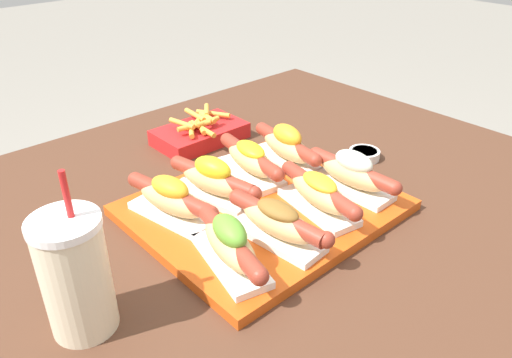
{
  "coord_description": "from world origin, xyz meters",
  "views": [
    {
      "loc": [
        -0.46,
        -0.52,
        1.17
      ],
      "look_at": [
        0.04,
        0.04,
        0.74
      ],
      "focal_mm": 35.0,
      "sensor_mm": 36.0,
      "label": 1
    }
  ],
  "objects_px": {
    "hot_dog_2": "(319,193)",
    "drink_cup": "(75,275)",
    "fries_basket": "(200,133)",
    "serving_tray": "(264,207)",
    "hot_dog_6": "(251,160)",
    "hot_dog_4": "(171,199)",
    "sauce_bowl": "(364,154)",
    "hot_dog_5": "(213,180)",
    "hot_dog_1": "(277,222)",
    "hot_dog_3": "(353,173)",
    "hot_dog_7": "(287,146)",
    "hot_dog_0": "(230,244)"
  },
  "relations": [
    {
      "from": "hot_dog_4",
      "to": "sauce_bowl",
      "type": "height_order",
      "value": "hot_dog_4"
    },
    {
      "from": "drink_cup",
      "to": "hot_dog_4",
      "type": "bearing_deg",
      "value": 27.97
    },
    {
      "from": "hot_dog_3",
      "to": "drink_cup",
      "type": "bearing_deg",
      "value": 176.15
    },
    {
      "from": "hot_dog_5",
      "to": "hot_dog_7",
      "type": "height_order",
      "value": "same"
    },
    {
      "from": "sauce_bowl",
      "to": "hot_dog_4",
      "type": "bearing_deg",
      "value": 171.53
    },
    {
      "from": "hot_dog_2",
      "to": "drink_cup",
      "type": "bearing_deg",
      "value": 174.69
    },
    {
      "from": "hot_dog_4",
      "to": "sauce_bowl",
      "type": "bearing_deg",
      "value": -8.47
    },
    {
      "from": "serving_tray",
      "to": "sauce_bowl",
      "type": "distance_m",
      "value": 0.3
    },
    {
      "from": "hot_dog_4",
      "to": "sauce_bowl",
      "type": "xyz_separation_m",
      "value": [
        0.44,
        -0.06,
        -0.04
      ]
    },
    {
      "from": "hot_dog_0",
      "to": "sauce_bowl",
      "type": "distance_m",
      "value": 0.45
    },
    {
      "from": "hot_dog_2",
      "to": "fries_basket",
      "type": "distance_m",
      "value": 0.39
    },
    {
      "from": "hot_dog_4",
      "to": "hot_dog_5",
      "type": "bearing_deg",
      "value": 1.78
    },
    {
      "from": "sauce_bowl",
      "to": "drink_cup",
      "type": "bearing_deg",
      "value": -175.89
    },
    {
      "from": "hot_dog_3",
      "to": "hot_dog_5",
      "type": "bearing_deg",
      "value": 143.51
    },
    {
      "from": "serving_tray",
      "to": "hot_dog_7",
      "type": "height_order",
      "value": "hot_dog_7"
    },
    {
      "from": "serving_tray",
      "to": "hot_dog_4",
      "type": "xyz_separation_m",
      "value": [
        -0.14,
        0.07,
        0.04
      ]
    },
    {
      "from": "hot_dog_2",
      "to": "hot_dog_6",
      "type": "xyz_separation_m",
      "value": [
        -0.01,
        0.17,
        0.0
      ]
    },
    {
      "from": "hot_dog_1",
      "to": "hot_dog_6",
      "type": "relative_size",
      "value": 1.01
    },
    {
      "from": "hot_dog_6",
      "to": "hot_dog_2",
      "type": "bearing_deg",
      "value": -88.26
    },
    {
      "from": "hot_dog_5",
      "to": "fries_basket",
      "type": "distance_m",
      "value": 0.27
    },
    {
      "from": "serving_tray",
      "to": "drink_cup",
      "type": "height_order",
      "value": "drink_cup"
    },
    {
      "from": "hot_dog_4",
      "to": "fries_basket",
      "type": "height_order",
      "value": "hot_dog_4"
    },
    {
      "from": "hot_dog_2",
      "to": "hot_dog_4",
      "type": "xyz_separation_m",
      "value": [
        -0.19,
        0.15,
        0.0
      ]
    },
    {
      "from": "hot_dog_1",
      "to": "hot_dog_5",
      "type": "bearing_deg",
      "value": 88.35
    },
    {
      "from": "hot_dog_2",
      "to": "drink_cup",
      "type": "distance_m",
      "value": 0.41
    },
    {
      "from": "hot_dog_6",
      "to": "hot_dog_0",
      "type": "bearing_deg",
      "value": -137.98
    },
    {
      "from": "serving_tray",
      "to": "hot_dog_3",
      "type": "xyz_separation_m",
      "value": [
        0.15,
        -0.07,
        0.04
      ]
    },
    {
      "from": "hot_dog_1",
      "to": "drink_cup",
      "type": "bearing_deg",
      "value": 170.11
    },
    {
      "from": "hot_dog_1",
      "to": "hot_dog_4",
      "type": "xyz_separation_m",
      "value": [
        -0.08,
        0.16,
        0.0
      ]
    },
    {
      "from": "hot_dog_4",
      "to": "drink_cup",
      "type": "bearing_deg",
      "value": -152.03
    },
    {
      "from": "drink_cup",
      "to": "hot_dog_3",
      "type": "bearing_deg",
      "value": -3.85
    },
    {
      "from": "fries_basket",
      "to": "hot_dog_0",
      "type": "bearing_deg",
      "value": -121.06
    },
    {
      "from": "hot_dog_1",
      "to": "hot_dog_6",
      "type": "bearing_deg",
      "value": 59.73
    },
    {
      "from": "hot_dog_1",
      "to": "fries_basket",
      "type": "height_order",
      "value": "hot_dog_1"
    },
    {
      "from": "hot_dog_2",
      "to": "fries_basket",
      "type": "relative_size",
      "value": 1.0
    },
    {
      "from": "hot_dog_6",
      "to": "fries_basket",
      "type": "xyz_separation_m",
      "value": [
        0.04,
        0.22,
        -0.03
      ]
    },
    {
      "from": "serving_tray",
      "to": "hot_dog_4",
      "type": "bearing_deg",
      "value": 153.0
    },
    {
      "from": "drink_cup",
      "to": "hot_dog_6",
      "type": "bearing_deg",
      "value": 17.96
    },
    {
      "from": "hot_dog_3",
      "to": "fries_basket",
      "type": "bearing_deg",
      "value": 98.6
    },
    {
      "from": "drink_cup",
      "to": "fries_basket",
      "type": "relative_size",
      "value": 1.14
    },
    {
      "from": "hot_dog_6",
      "to": "drink_cup",
      "type": "height_order",
      "value": "drink_cup"
    },
    {
      "from": "hot_dog_5",
      "to": "drink_cup",
      "type": "bearing_deg",
      "value": -159.1
    },
    {
      "from": "serving_tray",
      "to": "hot_dog_6",
      "type": "distance_m",
      "value": 0.11
    },
    {
      "from": "hot_dog_5",
      "to": "fries_basket",
      "type": "xyz_separation_m",
      "value": [
        0.14,
        0.23,
        -0.03
      ]
    },
    {
      "from": "hot_dog_7",
      "to": "hot_dog_1",
      "type": "bearing_deg",
      "value": -138.35
    },
    {
      "from": "hot_dog_1",
      "to": "sauce_bowl",
      "type": "height_order",
      "value": "hot_dog_1"
    },
    {
      "from": "sauce_bowl",
      "to": "hot_dog_3",
      "type": "bearing_deg",
      "value": -151.47
    },
    {
      "from": "hot_dog_1",
      "to": "hot_dog_7",
      "type": "distance_m",
      "value": 0.26
    },
    {
      "from": "hot_dog_4",
      "to": "hot_dog_5",
      "type": "xyz_separation_m",
      "value": [
        0.09,
        0.0,
        0.0
      ]
    },
    {
      "from": "hot_dog_1",
      "to": "hot_dog_7",
      "type": "bearing_deg",
      "value": 41.65
    }
  ]
}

